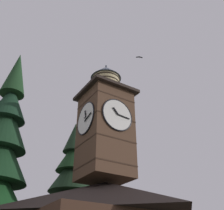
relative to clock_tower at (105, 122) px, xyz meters
name	(u,v)px	position (x,y,z in m)	size (l,w,h in m)	color
clock_tower	(105,122)	(0.00, 0.00, 0.00)	(4.05, 4.05, 10.19)	brown
pine_tree_behind	(70,210)	(-0.53, -6.68, -5.48)	(7.14, 7.14, 13.83)	#473323
moon	(90,208)	(-18.69, -36.87, 0.86)	(2.06, 2.06, 2.06)	silver
flying_bird_high	(139,57)	(-5.88, -2.41, 11.02)	(0.74, 0.45, 0.12)	black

